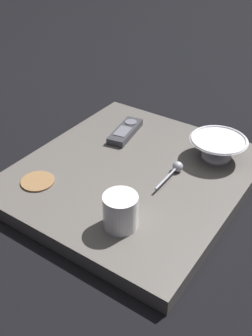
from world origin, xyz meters
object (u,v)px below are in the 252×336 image
(cereal_bowl, at_px, (218,147))
(coffee_mug, at_px, (121,211))
(teaspoon, at_px, (176,168))
(tv_remote_near, at_px, (125,131))
(drink_coaster, at_px, (38,181))

(cereal_bowl, height_order, coffee_mug, coffee_mug)
(cereal_bowl, height_order, teaspoon, cereal_bowl)
(tv_remote_near, bearing_deg, teaspoon, -21.84)
(cereal_bowl, height_order, tv_remote_near, cereal_bowl)
(cereal_bowl, relative_size, tv_remote_near, 0.98)
(coffee_mug, height_order, drink_coaster, coffee_mug)
(cereal_bowl, height_order, drink_coaster, cereal_bowl)
(teaspoon, bearing_deg, cereal_bowl, 65.53)
(teaspoon, height_order, drink_coaster, teaspoon)
(teaspoon, height_order, tv_remote_near, teaspoon)
(drink_coaster, bearing_deg, tv_remote_near, 81.58)
(drink_coaster, bearing_deg, cereal_bowl, 47.89)
(teaspoon, relative_size, tv_remote_near, 0.81)
(cereal_bowl, bearing_deg, coffee_mug, -99.67)
(teaspoon, bearing_deg, drink_coaster, -138.94)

